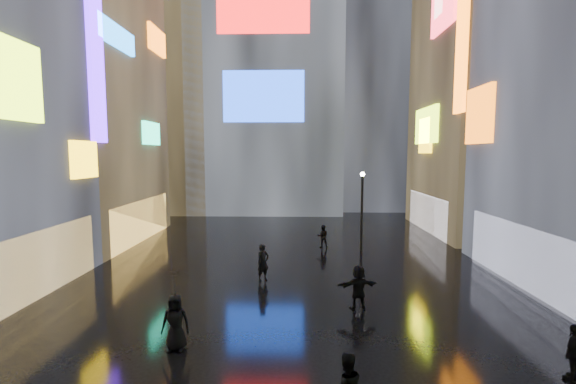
{
  "coord_description": "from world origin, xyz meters",
  "views": [
    {
      "loc": [
        0.32,
        -1.64,
        6.35
      ],
      "look_at": [
        0.0,
        12.0,
        5.0
      ],
      "focal_mm": 24.0,
      "sensor_mm": 36.0,
      "label": 1
    }
  ],
  "objects": [
    {
      "name": "ground",
      "position": [
        0.0,
        20.0,
        0.0
      ],
      "size": [
        140.0,
        140.0,
        0.0
      ],
      "primitive_type": "plane",
      "color": "black",
      "rests_on": "ground"
    },
    {
      "name": "building_right_far",
      "position": [
        15.98,
        30.0,
        13.98
      ],
      "size": [
        10.28,
        12.0,
        28.0
      ],
      "color": "black",
      "rests_on": "ground"
    },
    {
      "name": "tower_main",
      "position": [
        -3.0,
        43.97,
        21.01
      ],
      "size": [
        16.0,
        14.2,
        42.0
      ],
      "color": "black",
      "rests_on": "ground"
    },
    {
      "name": "pedestrian_4",
      "position": [
        -3.61,
        10.26,
        0.92
      ],
      "size": [
        0.93,
        0.64,
        1.84
      ],
      "primitive_type": "imported",
      "rotation": [
        0.0,
        0.0,
        0.06
      ],
      "color": "black",
      "rests_on": "ground"
    },
    {
      "name": "umbrella_2",
      "position": [
        -3.61,
        10.26,
        2.24
      ],
      "size": [
        1.18,
        1.17,
        0.8
      ],
      "primitive_type": "imported",
      "rotation": [
        0.0,
        0.0,
        5.15
      ],
      "color": "black",
      "rests_on": "pedestrian_4"
    },
    {
      "name": "pedestrian_5",
      "position": [
        2.84,
        13.7,
        0.91
      ],
      "size": [
        1.76,
        0.84,
        1.83
      ],
      "primitive_type": "imported",
      "rotation": [
        0.0,
        0.0,
        3.33
      ],
      "color": "black",
      "rests_on": "ground"
    },
    {
      "name": "pedestrian_7",
      "position": [
        2.08,
        24.17,
        0.77
      ],
      "size": [
        0.77,
        0.61,
        1.54
      ],
      "primitive_type": "imported",
      "rotation": [
        0.0,
        0.0,
        3.17
      ],
      "color": "black",
      "rests_on": "ground"
    },
    {
      "name": "pedestrian_6",
      "position": [
        -1.37,
        17.14,
        0.93
      ],
      "size": [
        0.8,
        0.77,
        1.86
      ],
      "primitive_type": "imported",
      "rotation": [
        0.0,
        0.0,
        0.69
      ],
      "color": "black",
      "rests_on": "ground"
    },
    {
      "name": "lamp_far",
      "position": [
        4.54,
        23.22,
        2.94
      ],
      "size": [
        0.3,
        0.3,
        5.2
      ],
      "color": "black",
      "rests_on": "ground"
    },
    {
      "name": "building_left_far",
      "position": [
        -15.98,
        26.0,
        10.98
      ],
      "size": [
        10.28,
        12.0,
        22.0
      ],
      "color": "black",
      "rests_on": "ground"
    },
    {
      "name": "tower_flank_right",
      "position": [
        9.0,
        46.0,
        17.0
      ],
      "size": [
        12.0,
        12.0,
        34.0
      ],
      "primitive_type": "cube",
      "color": "black",
      "rests_on": "ground"
    },
    {
      "name": "tower_flank_left",
      "position": [
        -14.0,
        42.0,
        13.0
      ],
      "size": [
        10.0,
        10.0,
        26.0
      ],
      "primitive_type": "cube",
      "color": "black",
      "rests_on": "ground"
    },
    {
      "name": "pedestrian_3",
      "position": [
        8.11,
        8.84,
        0.81
      ],
      "size": [
        1.01,
        0.86,
        1.62
      ],
      "primitive_type": "imported",
      "rotation": [
        0.0,
        0.0,
        3.74
      ],
      "color": "black",
      "rests_on": "ground"
    }
  ]
}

